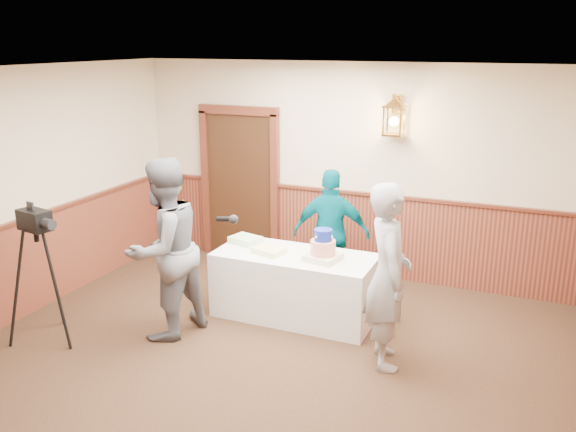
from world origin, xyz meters
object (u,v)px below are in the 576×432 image
sheet_cake_yellow (269,250)px  assistant_p (331,233)px  display_table (295,285)px  tiered_cake (323,248)px  tv_camera_rig (42,283)px  sheet_cake_green (245,240)px  baker (388,276)px  interviewer (164,249)px

sheet_cake_yellow → assistant_p: assistant_p is taller
display_table → sheet_cake_yellow: size_ratio=5.45×
tiered_cake → tv_camera_rig: (-2.54, -1.50, -0.25)m
tiered_cake → tv_camera_rig: tv_camera_rig is taller
display_table → tiered_cake: size_ratio=4.53×
tiered_cake → display_table: bearing=170.5°
sheet_cake_yellow → sheet_cake_green: sheet_cake_green is taller
sheet_cake_green → baker: bearing=-21.5°
assistant_p → tv_camera_rig: assistant_p is taller
interviewer → sheet_cake_green: bearing=173.5°
tiered_cake → sheet_cake_green: 1.06m
sheet_cake_yellow → tv_camera_rig: size_ratio=0.23×
baker → sheet_cake_green: bearing=44.6°
sheet_cake_green → tv_camera_rig: tv_camera_rig is taller
assistant_p → tv_camera_rig: size_ratio=1.11×
display_table → tiered_cake: 0.63m
interviewer → tv_camera_rig: 1.30m
sheet_cake_yellow → tv_camera_rig: (-1.90, -1.47, -0.14)m
tiered_cake → sheet_cake_green: tiered_cake is taller
display_table → assistant_p: size_ratio=1.13×
sheet_cake_yellow → tv_camera_rig: bearing=-142.3°
display_table → sheet_cake_yellow: (-0.28, -0.09, 0.41)m
display_table → assistant_p: (0.17, 0.75, 0.42)m
display_table → interviewer: interviewer is taller
sheet_cake_green → interviewer: size_ratio=0.17×
tiered_cake → baker: baker is taller
display_table → tv_camera_rig: size_ratio=1.26×
sheet_cake_green → interviewer: bearing=-110.5°
interviewer → assistant_p: interviewer is taller
assistant_p → tv_camera_rig: 3.30m
assistant_p → interviewer: bearing=42.4°
sheet_cake_green → assistant_p: size_ratio=0.21×
sheet_cake_green → baker: size_ratio=0.18×
sheet_cake_yellow → sheet_cake_green: (-0.41, 0.22, 0.00)m
assistant_p → tv_camera_rig: (-2.36, -2.31, -0.15)m
tiered_cake → interviewer: 1.69m
tiered_cake → baker: size_ratio=0.22×
baker → sheet_cake_yellow: bearing=46.6°
tiered_cake → sheet_cake_green: (-1.04, 0.19, -0.10)m
sheet_cake_yellow → baker: baker is taller
sheet_cake_green → baker: (1.90, -0.75, 0.12)m
interviewer → sheet_cake_yellow: bearing=150.5°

